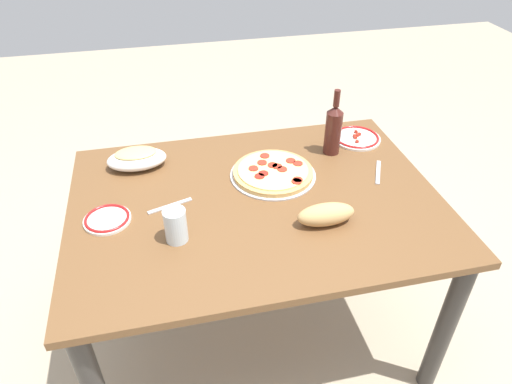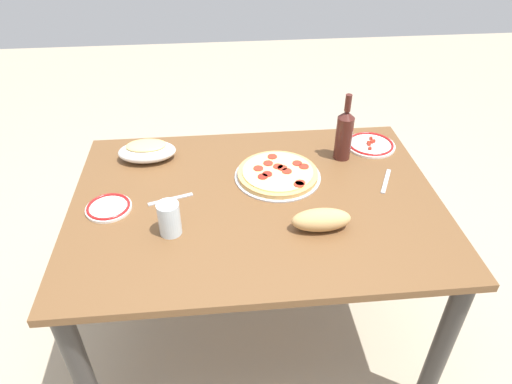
% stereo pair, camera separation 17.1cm
% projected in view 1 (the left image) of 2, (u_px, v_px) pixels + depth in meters
% --- Properties ---
extents(ground_plane, '(8.00, 8.00, 0.00)m').
position_uv_depth(ground_plane, '(256.00, 324.00, 2.18)').
color(ground_plane, tan).
rests_on(ground_plane, ground).
extents(dining_table, '(1.38, 1.00, 0.74)m').
position_uv_depth(dining_table, '(256.00, 221.00, 1.80)').
color(dining_table, brown).
rests_on(dining_table, ground).
extents(pepperoni_pizza, '(0.34, 0.34, 0.03)m').
position_uv_depth(pepperoni_pizza, '(273.00, 172.00, 1.85)').
color(pepperoni_pizza, '#B7B7BC').
rests_on(pepperoni_pizza, dining_table).
extents(baked_pasta_dish, '(0.24, 0.15, 0.08)m').
position_uv_depth(baked_pasta_dish, '(137.00, 158.00, 1.88)').
color(baked_pasta_dish, white).
rests_on(baked_pasta_dish, dining_table).
extents(wine_bottle, '(0.07, 0.07, 0.29)m').
position_uv_depth(wine_bottle, '(333.00, 129.00, 1.93)').
color(wine_bottle, '#471E19').
rests_on(wine_bottle, dining_table).
extents(water_glass, '(0.08, 0.08, 0.12)m').
position_uv_depth(water_glass, '(176.00, 225.00, 1.52)').
color(water_glass, silver).
rests_on(water_glass, dining_table).
extents(side_plate_near, '(0.17, 0.17, 0.02)m').
position_uv_depth(side_plate_near, '(107.00, 219.00, 1.62)').
color(side_plate_near, white).
rests_on(side_plate_near, dining_table).
extents(side_plate_far, '(0.22, 0.22, 0.02)m').
position_uv_depth(side_plate_far, '(357.00, 138.00, 2.08)').
color(side_plate_far, white).
rests_on(side_plate_far, dining_table).
extents(bread_loaf, '(0.21, 0.09, 0.08)m').
position_uv_depth(bread_loaf, '(326.00, 214.00, 1.60)').
color(bread_loaf, tan).
rests_on(bread_loaf, dining_table).
extents(fork_left, '(0.17, 0.07, 0.00)m').
position_uv_depth(fork_left, '(170.00, 206.00, 1.69)').
color(fork_left, '#B7B7BC').
rests_on(fork_left, dining_table).
extents(fork_right, '(0.09, 0.16, 0.00)m').
position_uv_depth(fork_right, '(378.00, 172.00, 1.87)').
color(fork_right, '#B7B7BC').
rests_on(fork_right, dining_table).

